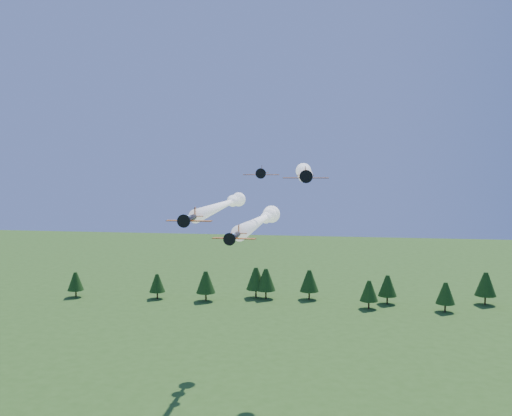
# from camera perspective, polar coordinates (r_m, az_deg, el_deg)

# --- Properties ---
(plane_lead) EXTENTS (6.65, 42.90, 3.70)m
(plane_lead) POSITION_cam_1_polar(r_m,az_deg,el_deg) (109.94, 0.48, -1.21)
(plane_lead) COLOR black
(plane_lead) RESTS_ON ground
(plane_left) EXTENTS (8.05, 57.85, 3.70)m
(plane_left) POSITION_cam_1_polar(r_m,az_deg,el_deg) (130.62, -3.28, 0.31)
(plane_left) COLOR black
(plane_left) RESTS_ON ground
(plane_right) EXTENTS (9.02, 49.61, 3.70)m
(plane_right) POSITION_cam_1_polar(r_m,az_deg,el_deg) (121.90, 4.79, 3.55)
(plane_right) COLOR black
(plane_right) RESTS_ON ground
(plane_slot) EXTENTS (6.70, 7.27, 2.34)m
(plane_slot) POSITION_cam_1_polar(r_m,az_deg,el_deg) (104.88, 0.53, 3.51)
(plane_slot) COLOR black
(plane_slot) RESTS_ON ground
(treeline) EXTENTS (169.32, 19.56, 11.82)m
(treeline) POSITION_cam_1_polar(r_m,az_deg,el_deg) (212.23, 5.90, -7.56)
(treeline) COLOR #382314
(treeline) RESTS_ON ground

